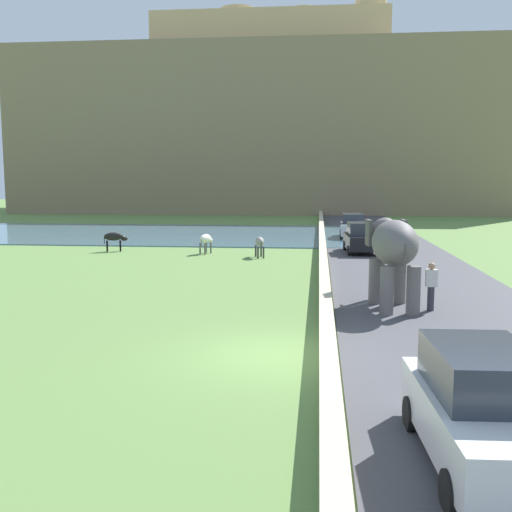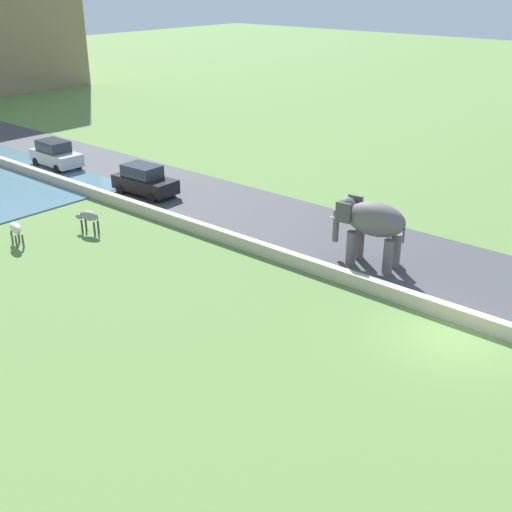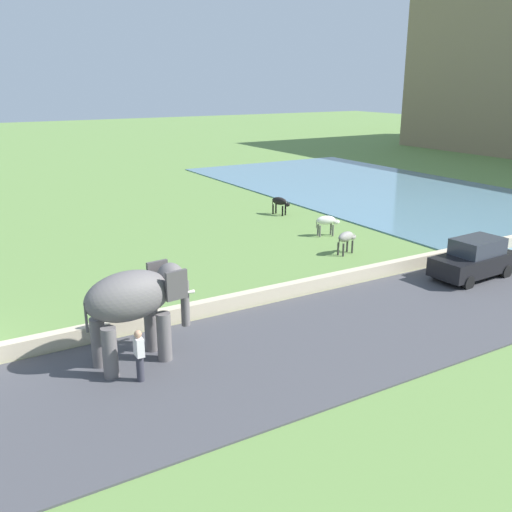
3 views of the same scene
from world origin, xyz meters
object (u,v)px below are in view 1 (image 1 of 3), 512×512
Objects in this scene: person_beside_elephant at (431,286)px; cow_black at (114,238)px; car_white at (483,409)px; elephant at (393,248)px; car_silver at (352,226)px; cow_white at (206,239)px; cow_grey at (259,242)px; car_black at (361,238)px.

cow_black is at bearing 136.47° from person_beside_elephant.
car_white reaches higher than person_beside_elephant.
elephant is 0.87× the size of car_silver.
car_silver is at bearing 48.65° from cow_white.
person_beside_elephant is at bearing -62.36° from cow_grey.
car_silver and car_black have the same top height.
car_black reaches higher than cow_white.
car_silver is at bearing 33.23° from cow_black.
cow_white is (-8.96, -10.18, -0.06)m from car_silver.
car_silver and car_white have the same top height.
cow_black and cow_white have the same top height.
car_white is 2.86× the size of cow_white.
car_white is 26.68m from cow_white.
car_white is at bearing -76.54° from cow_grey.
car_white is at bearing -90.01° from car_silver.
elephant is at bearing -45.02° from cow_black.
cow_white is (5.68, -0.59, 0.00)m from cow_black.
cow_white and cow_grey have the same top height.
car_black is 14.64m from cow_black.
car_white is 2.88× the size of cow_black.
cow_white is (-8.96, 25.13, -0.06)m from car_white.
elephant is 0.87× the size of car_white.
elephant reaches higher than car_black.
person_beside_elephant is 15.62m from car_black.
car_silver reaches higher than person_beside_elephant.
cow_black is (-14.64, -9.59, -0.06)m from car_silver.
car_white and car_black have the same top height.
elephant is 15.22m from car_black.
car_black is 6.20m from cow_grey.
car_white is 29.59m from cow_black.
car_silver reaches higher than cow_white.
elephant is at bearing -65.98° from cow_grey.
cow_white is at bearing 109.62° from car_white.
car_black is 2.87× the size of cow_grey.
cow_white is at bearing 158.69° from cow_grey.
elephant is 11.16m from car_white.
car_silver is 35.31m from car_white.
car_silver is at bearing 63.47° from cow_grey.
car_black is (0.02, 15.17, -1.14)m from elephant.
cow_grey is at bearing -11.78° from cow_black.
car_silver is 9.04m from car_black.
elephant reaches higher than person_beside_elephant.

